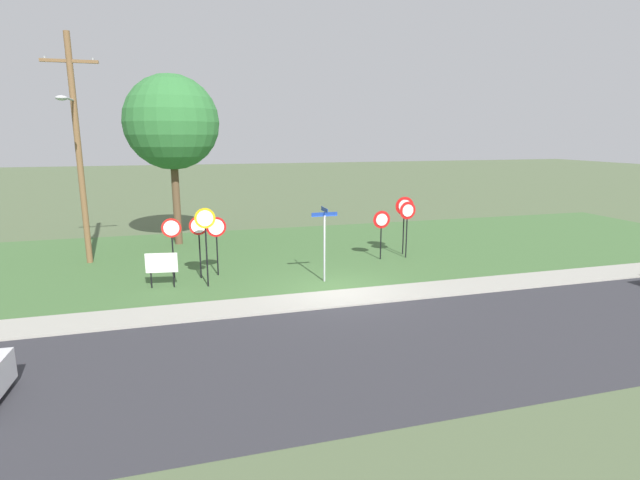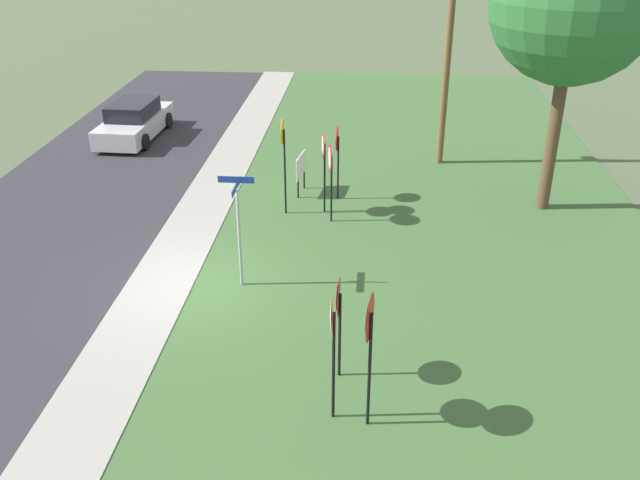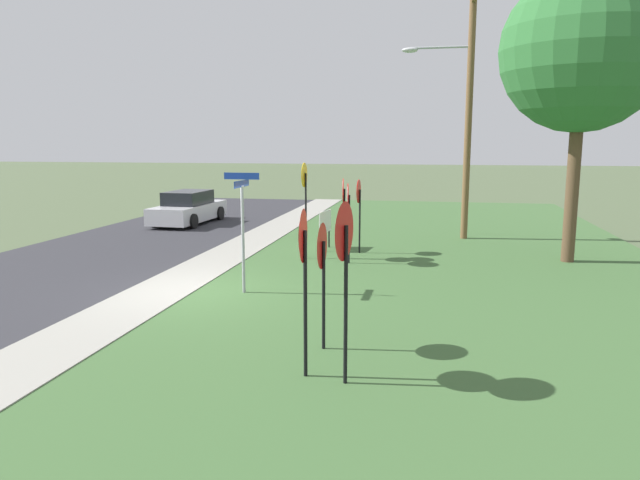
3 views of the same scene
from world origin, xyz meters
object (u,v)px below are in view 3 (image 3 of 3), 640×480
(utility_pole, at_px, (465,97))
(oak_tree_left, at_px, (582,52))
(stop_sign_far_left, at_px, (305,189))
(stop_sign_near_left, at_px, (343,201))
(street_name_post, at_px, (243,222))
(stop_sign_near_right, at_px, (348,206))
(yield_sign_near_left, at_px, (303,252))
(yield_sign_near_right, at_px, (344,248))
(yield_sign_far_left, at_px, (322,256))
(parked_hatchback_near, at_px, (188,209))
(stop_sign_far_center, at_px, (359,200))
(notice_board, at_px, (325,224))

(utility_pole, xyz_separation_m, oak_tree_left, (3.63, 2.91, 0.90))
(stop_sign_far_left, distance_m, utility_pole, 7.18)
(stop_sign_near_left, xyz_separation_m, street_name_post, (4.36, -1.63, -0.07))
(street_name_post, bearing_deg, stop_sign_far_left, 173.35)
(stop_sign_near_right, distance_m, yield_sign_near_left, 8.19)
(yield_sign_near_right, bearing_deg, stop_sign_near_right, -162.85)
(stop_sign_near_left, xyz_separation_m, oak_tree_left, (-0.81, 6.45, 4.14))
(stop_sign_near_right, relative_size, yield_sign_near_left, 0.91)
(street_name_post, relative_size, utility_pole, 0.30)
(stop_sign_near_right, xyz_separation_m, street_name_post, (3.71, -1.86, -0.00))
(stop_sign_far_left, bearing_deg, yield_sign_far_left, 14.70)
(parked_hatchback_near, bearing_deg, yield_sign_near_right, 32.80)
(stop_sign_far_center, height_order, yield_sign_near_right, yield_sign_near_right)
(utility_pole, height_order, parked_hatchback_near, utility_pole)
(street_name_post, xyz_separation_m, utility_pole, (-8.80, 5.17, 3.31))
(yield_sign_near_left, xyz_separation_m, parked_hatchback_near, (-15.23, -8.46, -1.26))
(oak_tree_left, bearing_deg, stop_sign_far_left, -82.41)
(yield_sign_far_left, bearing_deg, stop_sign_near_left, -172.07)
(yield_sign_near_left, bearing_deg, stop_sign_far_left, -171.43)
(yield_sign_near_right, bearing_deg, stop_sign_far_left, -154.83)
(notice_board, height_order, parked_hatchback_near, parked_hatchback_near)
(stop_sign_far_left, distance_m, oak_tree_left, 8.52)
(yield_sign_far_left, height_order, utility_pole, utility_pole)
(stop_sign_far_left, xyz_separation_m, oak_tree_left, (-1.01, 7.56, 3.80))
(stop_sign_near_right, xyz_separation_m, parked_hatchback_near, (-7.06, -7.92, -1.04))
(yield_sign_near_right, bearing_deg, oak_tree_left, 161.85)
(yield_sign_near_left, xyz_separation_m, utility_pole, (-13.26, 2.76, 3.09))
(stop_sign_near_left, distance_m, yield_sign_far_left, 7.67)
(yield_sign_near_right, distance_m, notice_board, 10.59)
(yield_sign_near_right, xyz_separation_m, oak_tree_left, (-9.77, 5.06, 3.88))
(yield_sign_near_left, relative_size, notice_board, 1.99)
(yield_sign_near_right, xyz_separation_m, parked_hatchback_near, (-15.37, -9.08, -1.36))
(stop_sign_near_left, xyz_separation_m, utility_pole, (-4.44, 3.54, 3.24))
(stop_sign_far_left, bearing_deg, utility_pole, 135.07)
(yield_sign_near_right, height_order, street_name_post, street_name_post)
(yield_sign_near_left, bearing_deg, notice_board, -175.03)
(yield_sign_near_left, bearing_deg, parked_hatchback_near, -154.72)
(oak_tree_left, distance_m, parked_hatchback_near, 16.09)
(oak_tree_left, bearing_deg, stop_sign_near_left, -82.84)
(parked_hatchback_near, bearing_deg, stop_sign_far_center, 58.09)
(utility_pole, relative_size, parked_hatchback_near, 2.06)
(oak_tree_left, xyz_separation_m, parked_hatchback_near, (-5.60, -14.14, -5.25))
(oak_tree_left, relative_size, parked_hatchback_near, 1.82)
(stop_sign_far_center, bearing_deg, yield_sign_far_left, 5.20)
(notice_board, bearing_deg, parked_hatchback_near, -118.01)
(yield_sign_near_right, height_order, oak_tree_left, oak_tree_left)
(stop_sign_far_left, distance_m, yield_sign_near_right, 9.11)
(stop_sign_far_left, xyz_separation_m, yield_sign_near_left, (8.62, 1.89, -0.19))
(stop_sign_far_center, xyz_separation_m, parked_hatchback_near, (-5.44, -8.02, -1.05))
(street_name_post, distance_m, notice_board, 5.82)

